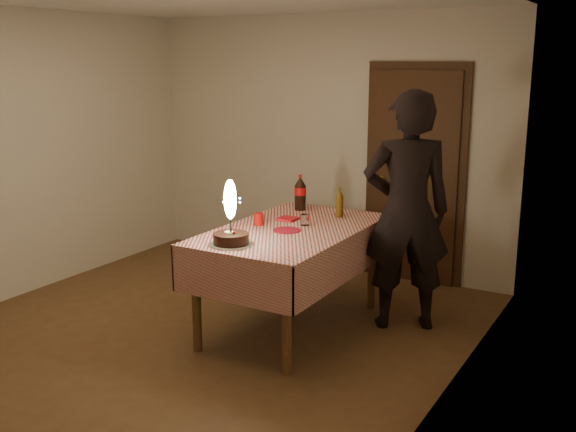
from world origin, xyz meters
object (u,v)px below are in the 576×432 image
at_px(red_plate, 287,230).
at_px(photographer, 407,211).
at_px(dining_table, 291,242).
at_px(cola_bottle, 300,193).
at_px(red_cup, 259,219).
at_px(clear_cup, 305,220).
at_px(amber_bottle_right, 340,203).
at_px(birthday_cake, 231,227).

xyz_separation_m(red_plate, photographer, (0.76, 0.59, 0.12)).
relative_size(dining_table, red_plate, 7.82).
bearing_deg(cola_bottle, dining_table, -67.13).
distance_m(red_plate, red_cup, 0.29).
relative_size(clear_cup, photographer, 0.05).
bearing_deg(clear_cup, amber_bottle_right, 74.48).
xyz_separation_m(red_cup, clear_cup, (0.33, 0.18, -0.01)).
relative_size(birthday_cake, photographer, 0.25).
xyz_separation_m(cola_bottle, photographer, (1.03, -0.11, -0.03)).
height_order(red_plate, cola_bottle, cola_bottle).
bearing_deg(amber_bottle_right, photographer, -3.95).
relative_size(dining_table, red_cup, 17.20).
relative_size(cola_bottle, photographer, 0.16).
bearing_deg(dining_table, amber_bottle_right, 73.57).
bearing_deg(amber_bottle_right, birthday_cake, -104.33).
bearing_deg(clear_cup, photographer, 26.59).
bearing_deg(cola_bottle, red_plate, -69.01).
distance_m(red_cup, amber_bottle_right, 0.74).
distance_m(red_cup, photographer, 1.19).
bearing_deg(birthday_cake, clear_cup, 76.30).
xyz_separation_m(birthday_cake, red_cup, (-0.14, 0.59, -0.08)).
relative_size(clear_cup, cola_bottle, 0.28).
xyz_separation_m(birthday_cake, red_plate, (0.15, 0.54, -0.12)).
xyz_separation_m(red_cup, photographer, (1.05, 0.55, 0.08)).
xyz_separation_m(red_plate, amber_bottle_right, (0.15, 0.63, 0.11)).
distance_m(clear_cup, cola_bottle, 0.58).
relative_size(dining_table, cola_bottle, 5.42).
bearing_deg(red_cup, photographer, 27.51).
height_order(birthday_cake, cola_bottle, birthday_cake).
bearing_deg(cola_bottle, clear_cup, -57.07).
bearing_deg(amber_bottle_right, red_cup, -126.64).
bearing_deg(red_plate, clear_cup, 80.49).
bearing_deg(amber_bottle_right, dining_table, -106.43).
distance_m(red_plate, clear_cup, 0.23).
bearing_deg(photographer, red_cup, -152.49).
bearing_deg(clear_cup, dining_table, -109.01).
xyz_separation_m(red_plate, cola_bottle, (-0.27, 0.70, 0.15)).
xyz_separation_m(birthday_cake, amber_bottle_right, (0.30, 1.18, -0.01)).
height_order(red_cup, photographer, photographer).
bearing_deg(red_cup, birthday_cake, -76.84).
relative_size(dining_table, birthday_cake, 3.60).
bearing_deg(red_cup, dining_table, 9.11).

